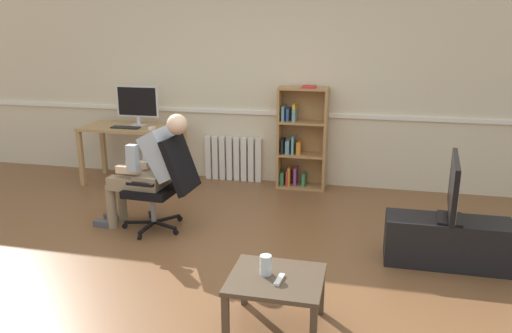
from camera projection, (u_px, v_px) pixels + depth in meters
name	position (u px, v px, depth m)	size (l,w,h in m)	color
ground_plane	(216.00, 272.00, 4.14)	(18.00, 18.00, 0.00)	brown
back_wall	(276.00, 79.00, 6.26)	(12.00, 0.13, 2.70)	beige
computer_desk	(132.00, 134.00, 6.37)	(1.28, 0.64, 0.76)	tan
imac_monitor	(137.00, 103.00, 6.32)	(0.57, 0.14, 0.51)	silver
keyboard	(125.00, 127.00, 6.21)	(0.36, 0.12, 0.02)	black
computer_mouse	(152.00, 128.00, 6.15)	(0.06, 0.10, 0.03)	white
bookshelf	(300.00, 140.00, 6.19)	(0.61, 0.29, 1.31)	#AD7F4C
radiator	(233.00, 159.00, 6.56)	(0.77, 0.08, 0.59)	white
office_chair	(165.00, 180.00, 4.86)	(0.78, 0.62, 0.98)	black
person_seated	(149.00, 168.00, 4.87)	(1.04, 0.41, 1.20)	#937F60
tv_stand	(447.00, 242.00, 4.23)	(1.04, 0.36, 0.42)	black
tv_screen	(453.00, 188.00, 4.09)	(0.24, 0.77, 0.54)	black
coffee_table	(276.00, 284.00, 3.29)	(0.63, 0.55, 0.39)	#4C3D2D
drinking_glass	(266.00, 265.00, 3.29)	(0.08, 0.08, 0.14)	silver
spare_remote	(279.00, 280.00, 3.22)	(0.04, 0.15, 0.02)	white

